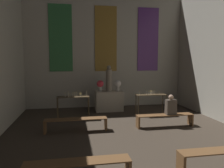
# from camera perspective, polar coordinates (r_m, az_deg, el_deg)

# --- Properties ---
(wall_back) EXTENTS (8.00, 0.16, 5.64)m
(wall_back) POSITION_cam_1_polar(r_m,az_deg,el_deg) (11.00, -1.67, 8.89)
(wall_back) COLOR #B2AD9E
(wall_back) RESTS_ON ground_plane
(altar) EXTENTS (1.25, 0.71, 0.92)m
(altar) POSITION_cam_1_polar(r_m,az_deg,el_deg) (10.16, -0.79, -4.42)
(altar) COLOR #ADA38E
(altar) RESTS_ON ground_plane
(statue) EXTENTS (0.28, 0.28, 1.18)m
(statue) POSITION_cam_1_polar(r_m,az_deg,el_deg) (10.02, -0.80, 1.24)
(statue) COLOR gray
(statue) RESTS_ON altar
(flower_vase_left) EXTENTS (0.32, 0.32, 0.50)m
(flower_vase_left) POSITION_cam_1_polar(r_m,az_deg,el_deg) (9.99, -3.09, -0.13)
(flower_vase_left) COLOR beige
(flower_vase_left) RESTS_ON altar
(flower_vase_right) EXTENTS (0.32, 0.32, 0.50)m
(flower_vase_right) POSITION_cam_1_polar(r_m,az_deg,el_deg) (10.12, 1.47, -0.04)
(flower_vase_right) COLOR beige
(flower_vase_right) RESTS_ON altar
(candle_rack_left) EXTENTS (1.28, 0.43, 1.09)m
(candle_rack_left) POSITION_cam_1_polar(r_m,az_deg,el_deg) (8.89, -10.11, -4.07)
(candle_rack_left) COLOR #473823
(candle_rack_left) RESTS_ON ground_plane
(candle_rack_right) EXTENTS (1.28, 0.43, 1.08)m
(candle_rack_right) POSITION_cam_1_polar(r_m,az_deg,el_deg) (9.47, 10.15, -3.45)
(candle_rack_right) COLOR #473823
(candle_rack_right) RESTS_ON ground_plane
(pew_second_left) EXTENTS (2.04, 0.36, 0.43)m
(pew_second_left) POSITION_cam_1_polar(r_m,az_deg,el_deg) (4.49, -8.86, -20.60)
(pew_second_left) COLOR brown
(pew_second_left) RESTS_ON ground_plane
(pew_second_right) EXTENTS (2.04, 0.36, 0.43)m
(pew_second_right) POSITION_cam_1_polar(r_m,az_deg,el_deg) (5.49, 27.17, -16.09)
(pew_second_right) COLOR brown
(pew_second_right) RESTS_ON ground_plane
(pew_back_left) EXTENTS (2.04, 0.36, 0.43)m
(pew_back_left) POSITION_cam_1_polar(r_m,az_deg,el_deg) (7.38, -9.39, -9.76)
(pew_back_left) COLOR brown
(pew_back_left) RESTS_ON ground_plane
(pew_back_right) EXTENTS (2.04, 0.36, 0.43)m
(pew_back_right) POSITION_cam_1_polar(r_m,az_deg,el_deg) (8.02, 13.64, -8.54)
(pew_back_right) COLOR brown
(pew_back_right) RESTS_ON ground_plane
(person_seated) EXTENTS (0.36, 0.24, 0.70)m
(person_seated) POSITION_cam_1_polar(r_m,az_deg,el_deg) (8.02, 15.11, -5.54)
(person_seated) COLOR #4C4238
(person_seated) RESTS_ON pew_back_right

